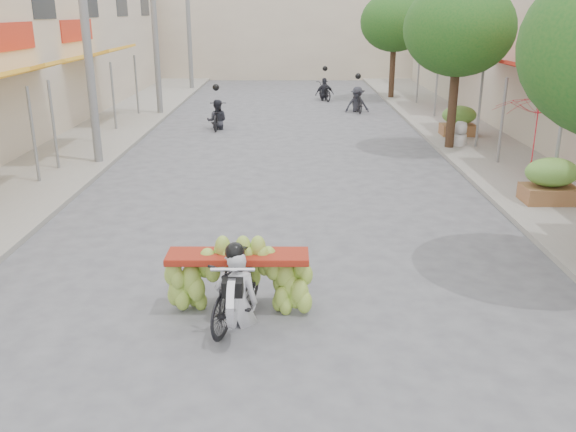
# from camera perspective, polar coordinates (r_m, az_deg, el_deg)

# --- Properties ---
(sidewalk_left) EXTENTS (4.00, 60.00, 0.12)m
(sidewalk_left) POSITION_cam_1_polar(r_m,az_deg,el_deg) (22.12, -19.02, 6.54)
(sidewalk_left) COLOR gray
(sidewalk_left) RESTS_ON ground
(sidewalk_right) EXTENTS (4.00, 60.00, 0.12)m
(sidewalk_right) POSITION_cam_1_polar(r_m,az_deg,el_deg) (21.99, 18.24, 6.56)
(sidewalk_right) COLOR gray
(sidewalk_right) RESTS_ON ground
(far_building) EXTENTS (20.00, 6.00, 7.00)m
(far_building) POSITION_cam_1_polar(r_m,az_deg,el_deg) (43.48, -0.15, 17.59)
(far_building) COLOR beige
(far_building) RESTS_ON ground
(utility_pole_mid) EXTENTS (0.60, 0.24, 8.00)m
(utility_pole_mid) POSITION_cam_1_polar(r_m,az_deg,el_deg) (18.36, -18.48, 16.84)
(utility_pole_mid) COLOR slate
(utility_pole_mid) RESTS_ON ground
(utility_pole_far) EXTENTS (0.60, 0.24, 8.00)m
(utility_pole_far) POSITION_cam_1_polar(r_m,az_deg,el_deg) (27.07, -12.42, 17.63)
(utility_pole_far) COLOR slate
(utility_pole_far) RESTS_ON ground
(utility_pole_back) EXTENTS (0.60, 0.24, 8.00)m
(utility_pole_back) POSITION_cam_1_polar(r_m,az_deg,el_deg) (35.92, -9.31, 17.97)
(utility_pole_back) COLOR slate
(utility_pole_back) RESTS_ON ground
(street_tree_mid) EXTENTS (3.40, 3.40, 5.25)m
(street_tree_mid) POSITION_cam_1_polar(r_m,az_deg,el_deg) (20.16, 15.71, 16.48)
(street_tree_mid) COLOR #3A2719
(street_tree_mid) RESTS_ON ground
(street_tree_far) EXTENTS (3.40, 3.40, 5.25)m
(street_tree_far) POSITION_cam_1_polar(r_m,az_deg,el_deg) (31.91, 9.96, 17.44)
(street_tree_far) COLOR #3A2719
(street_tree_far) RESTS_ON ground
(produce_crate_mid) EXTENTS (1.20, 0.88, 1.16)m
(produce_crate_mid) POSITION_cam_1_polar(r_m,az_deg,el_deg) (15.18, 23.41, 3.35)
(produce_crate_mid) COLOR brown
(produce_crate_mid) RESTS_ON ground
(produce_crate_far) EXTENTS (1.20, 0.88, 1.16)m
(produce_crate_far) POSITION_cam_1_polar(r_m,az_deg,el_deg) (22.59, 15.70, 8.79)
(produce_crate_far) COLOR brown
(produce_crate_far) RESTS_ON ground
(banana_motorbike) EXTENTS (2.20, 1.93, 2.12)m
(banana_motorbike) POSITION_cam_1_polar(r_m,az_deg,el_deg) (8.90, -4.81, -5.41)
(banana_motorbike) COLOR black
(banana_motorbike) RESTS_ON ground
(market_umbrella) EXTENTS (2.60, 2.60, 1.84)m
(market_umbrella) POSITION_cam_1_polar(r_m,az_deg,el_deg) (15.07, 22.55, 10.40)
(market_umbrella) COLOR #AF1722
(market_umbrella) RESTS_ON ground
(pedestrian) EXTENTS (0.93, 0.85, 1.62)m
(pedestrian) POSITION_cam_1_polar(r_m,az_deg,el_deg) (20.71, 15.93, 8.54)
(pedestrian) COLOR silver
(pedestrian) RESTS_ON ground
(bg_motorbike_a) EXTENTS (0.79, 1.69, 1.95)m
(bg_motorbike_a) POSITION_cam_1_polar(r_m,az_deg,el_deg) (23.70, -6.69, 9.83)
(bg_motorbike_a) COLOR black
(bg_motorbike_a) RESTS_ON ground
(bg_motorbike_b) EXTENTS (1.12, 1.86, 1.95)m
(bg_motorbike_b) POSITION_cam_1_polar(r_m,az_deg,el_deg) (27.76, 6.52, 11.33)
(bg_motorbike_b) COLOR black
(bg_motorbike_b) RESTS_ON ground
(bg_motorbike_c) EXTENTS (1.08, 1.72, 1.95)m
(bg_motorbike_c) POSITION_cam_1_polar(r_m,az_deg,el_deg) (31.38, 3.46, 12.18)
(bg_motorbike_c) COLOR black
(bg_motorbike_c) RESTS_ON ground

